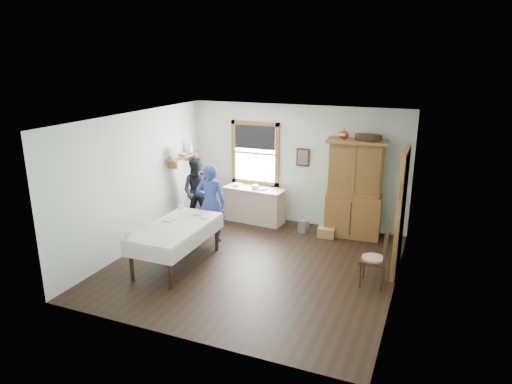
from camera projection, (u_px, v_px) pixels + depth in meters
room at (254, 195)px, 8.07m from camera, size 5.01×5.01×2.70m
window at (255, 150)px, 10.53m from camera, size 1.18×0.07×1.48m
doorway at (402, 208)px, 7.98m from camera, size 0.09×1.14×2.22m
wall_shelf at (183, 155)px, 10.23m from camera, size 0.24×1.00×0.44m
framed_picture at (303, 157)px, 10.13m from camera, size 0.30×0.04×0.40m
rug_beater at (402, 185)px, 7.33m from camera, size 0.01×0.27×0.27m
work_counter at (254, 205)px, 10.56m from camera, size 1.45×0.65×0.81m
china_hutch at (355, 189)px, 9.54m from camera, size 1.26×0.67×2.09m
dining_table at (177, 245)px, 8.37m from camera, size 1.03×1.93×0.77m
spindle_chair at (374, 258)px, 7.56m from camera, size 0.47×0.47×1.01m
pail at (303, 226)px, 10.00m from camera, size 0.33×0.33×0.27m
wicker_basket at (326, 232)px, 9.72m from camera, size 0.38×0.28×0.21m
woman_blue at (211, 206)px, 9.35m from camera, size 0.63×0.49×1.52m
figure_dark at (198, 194)px, 10.29m from camera, size 0.79×0.67×1.44m
table_cup_a at (181, 206)px, 9.13m from camera, size 0.14×0.14×0.10m
table_cup_b at (127, 236)px, 7.65m from camera, size 0.12×0.12×0.10m
table_bowl at (197, 214)px, 8.80m from camera, size 0.24×0.24×0.05m
counter_book at (259, 188)px, 10.39m from camera, size 0.18×0.23×0.02m
counter_bowl at (237, 185)px, 10.61m from camera, size 0.25×0.25×0.07m
shelf_bowl at (183, 154)px, 10.23m from camera, size 0.22×0.22×0.05m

